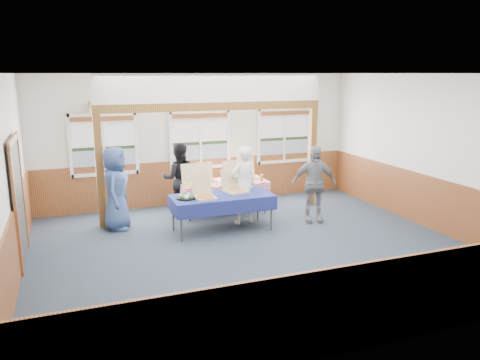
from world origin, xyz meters
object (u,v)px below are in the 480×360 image
object	(u,v)px
woman_white	(243,185)
table_left	(222,198)
person_grey	(314,184)
woman_black	(179,178)
man_blue	(116,189)
table_right	(224,184)

from	to	relation	value
woman_white	table_left	bearing A→B (deg)	16.61
person_grey	woman_black	bearing A→B (deg)	163.28
table_left	man_blue	world-z (taller)	man_blue
table_right	woman_black	bearing A→B (deg)	173.32
table_left	woman_black	xyz separation A→B (m)	(-0.53, 1.56, 0.12)
table_left	table_right	bearing A→B (deg)	75.23
table_left	table_right	size ratio (longest dim) A/B	1.00
table_left	person_grey	world-z (taller)	person_grey
woman_black	man_blue	distance (m)	1.65
person_grey	table_left	bearing A→B (deg)	-166.90
table_left	man_blue	size ratio (longest dim) A/B	1.24
table_left	person_grey	bearing A→B (deg)	2.52
woman_white	man_blue	world-z (taller)	man_blue
woman_black	table_right	bearing A→B (deg)	170.39
table_left	woman_white	bearing A→B (deg)	33.98
woman_white	man_blue	size ratio (longest dim) A/B	0.97
man_blue	table_right	bearing A→B (deg)	-65.29
table_right	man_blue	world-z (taller)	man_blue
woman_black	person_grey	size ratio (longest dim) A/B	0.97
table_left	woman_black	distance (m)	1.65
woman_white	man_blue	distance (m)	2.68
table_right	woman_black	world-z (taller)	woman_black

